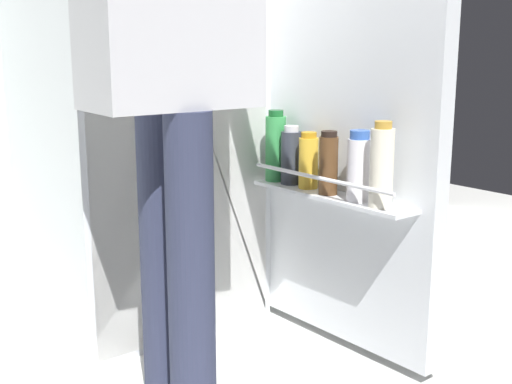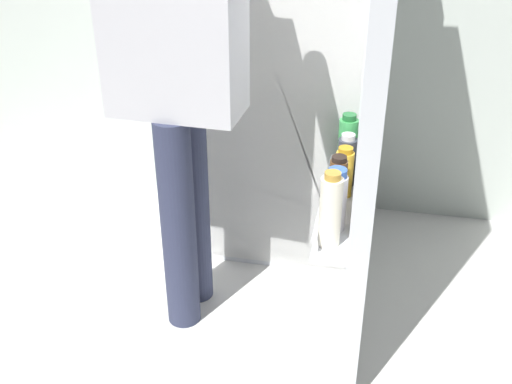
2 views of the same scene
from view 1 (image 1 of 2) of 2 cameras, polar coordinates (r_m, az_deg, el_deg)
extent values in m
plane|color=silver|center=(2.10, -1.72, -14.51)|extent=(5.53, 5.53, 0.00)
cube|color=silver|center=(2.32, -10.06, 11.05)|extent=(0.69, 0.57, 1.81)
cube|color=white|center=(2.08, -6.22, 11.00)|extent=(0.65, 0.01, 1.77)
cube|color=white|center=(2.12, -6.96, 13.13)|extent=(0.61, 0.09, 0.01)
cube|color=silver|center=(2.06, 8.16, 10.86)|extent=(0.06, 0.68, 1.74)
cube|color=white|center=(2.05, 6.23, -0.33)|extent=(0.11, 0.59, 0.01)
cylinder|color=silver|center=(2.00, 5.30, 1.18)|extent=(0.01, 0.57, 0.01)
cylinder|color=brown|center=(2.03, 6.10, 2.21)|extent=(0.06, 0.06, 0.17)
cylinder|color=black|center=(2.01, 6.16, 4.88)|extent=(0.05, 0.05, 0.02)
cylinder|color=#333842|center=(2.17, 2.97, 2.88)|extent=(0.07, 0.07, 0.17)
cylinder|color=silver|center=(2.16, 2.99, 5.34)|extent=(0.05, 0.05, 0.02)
cylinder|color=gold|center=(2.11, 4.42, 2.43)|extent=(0.06, 0.06, 0.16)
cylinder|color=#BC8419|center=(2.10, 4.46, 4.79)|extent=(0.05, 0.05, 0.02)
cylinder|color=white|center=(1.95, 8.62, 1.82)|extent=(0.07, 0.07, 0.18)
cylinder|color=#335BB2|center=(1.94, 8.72, 4.78)|extent=(0.06, 0.06, 0.03)
cylinder|color=#EDE5CC|center=(1.88, 10.51, 1.96)|extent=(0.07, 0.07, 0.22)
cylinder|color=#B78933|center=(1.87, 10.66, 5.56)|extent=(0.05, 0.05, 0.02)
cylinder|color=green|center=(2.21, 1.66, 3.65)|extent=(0.07, 0.07, 0.21)
cylinder|color=#195B28|center=(2.20, 1.68, 6.63)|extent=(0.05, 0.05, 0.02)
cylinder|color=gold|center=(2.18, -4.66, 14.47)|extent=(0.10, 0.10, 0.09)
cylinder|color=#2D334C|center=(1.84, -7.87, -5.26)|extent=(0.12, 0.12, 0.80)
cylinder|color=#2D334C|center=(1.71, -5.49, -6.53)|extent=(0.12, 0.12, 0.80)
cylinder|color=silver|center=(1.87, -10.50, 15.36)|extent=(0.08, 0.08, 0.53)
camera|label=2|loc=(1.66, 68.49, 25.57)|focal=43.24mm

